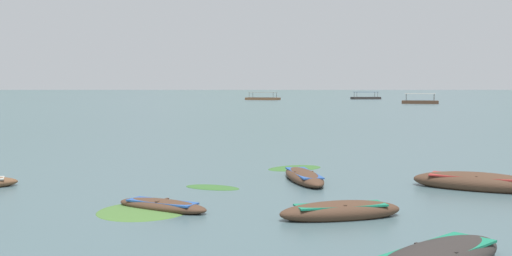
% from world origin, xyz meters
% --- Properties ---
extents(ground_plane, '(6000.00, 6000.00, 0.00)m').
position_xyz_m(ground_plane, '(0.00, 1500.00, 0.00)').
color(ground_plane, '#476066').
extents(mountain_2, '(1557.37, 1557.37, 395.77)m').
position_xyz_m(mountain_2, '(71.24, 2444.61, 197.88)').
color(mountain_2, '#56665B').
rests_on(mountain_2, ground).
extents(rowboat_6, '(3.70, 1.77, 0.61)m').
position_xyz_m(rowboat_6, '(3.63, 11.76, 0.19)').
color(rowboat_6, '#4C3323').
rests_on(rowboat_6, ground).
extents(rowboat_7, '(1.72, 4.35, 0.54)m').
position_xyz_m(rowboat_7, '(3.27, 18.28, 0.17)').
color(rowboat_7, '#4C3323').
rests_on(rowboat_7, ground).
extents(rowboat_10, '(3.15, 2.27, 0.41)m').
position_xyz_m(rowboat_10, '(-1.52, 12.97, 0.13)').
color(rowboat_10, '#4C3323').
rests_on(rowboat_10, ground).
extents(rowboat_11, '(4.69, 3.48, 0.77)m').
position_xyz_m(rowboat_11, '(9.34, 16.29, 0.24)').
color(rowboat_11, '#4C3323').
rests_on(rowboat_11, ground).
extents(ferry_0, '(8.68, 5.42, 2.54)m').
position_xyz_m(ferry_0, '(41.36, 128.52, 0.45)').
color(ferry_0, '#4C3323').
rests_on(ferry_0, ground).
extents(ferry_1, '(9.59, 4.69, 2.54)m').
position_xyz_m(ferry_1, '(39.97, 181.10, 0.45)').
color(ferry_1, '#2D2826').
rests_on(ferry_1, ground).
extents(ferry_2, '(10.80, 7.48, 2.54)m').
position_xyz_m(ferry_2, '(6.79, 171.23, 0.45)').
color(ferry_2, brown).
rests_on(ferry_2, ground).
extents(weed_patch_1, '(2.35, 1.78, 0.14)m').
position_xyz_m(weed_patch_1, '(-0.22, 16.83, 0.00)').
color(weed_patch_1, '#38662D').
rests_on(weed_patch_1, ground).
extents(weed_patch_4, '(3.14, 2.77, 0.14)m').
position_xyz_m(weed_patch_4, '(3.24, 21.90, 0.00)').
color(weed_patch_4, '#38662D').
rests_on(weed_patch_4, ground).
extents(weed_patch_5, '(3.59, 3.70, 0.14)m').
position_xyz_m(weed_patch_5, '(-2.03, 12.82, 0.00)').
color(weed_patch_5, '#477033').
rests_on(weed_patch_5, ground).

